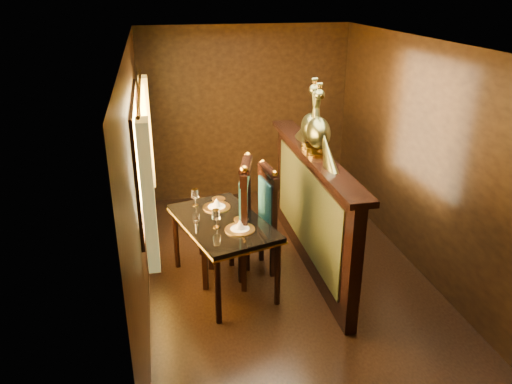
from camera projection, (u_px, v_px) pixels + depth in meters
ground at (289, 280)px, 5.47m from camera, size 5.00×5.00×0.00m
room_shell at (284, 142)px, 4.86m from camera, size 3.04×5.04×2.52m
partition at (311, 208)px, 5.52m from camera, size 0.26×2.70×1.36m
dining_table at (222, 227)px, 5.14m from camera, size 1.12×1.46×0.96m
chair_left at (238, 220)px, 5.20m from camera, size 0.62×0.64×1.41m
chair_right at (261, 217)px, 5.44m from camera, size 0.50×0.52×1.25m
peacock_left at (319, 119)px, 5.03m from camera, size 0.24×0.65×0.77m
peacock_right at (313, 115)px, 5.22m from camera, size 0.24×0.63×0.75m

